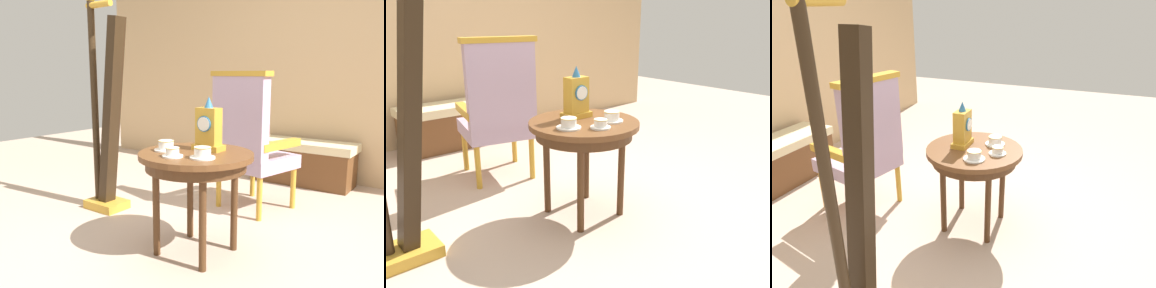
{
  "view_description": "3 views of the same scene",
  "coord_description": "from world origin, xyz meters",
  "views": [
    {
      "loc": [
        1.39,
        -1.9,
        1.12
      ],
      "look_at": [
        -0.04,
        0.03,
        0.69
      ],
      "focal_mm": 36.79,
      "sensor_mm": 36.0,
      "label": 1
    },
    {
      "loc": [
        -1.6,
        -1.87,
        1.3
      ],
      "look_at": [
        -0.04,
        -0.01,
        0.51
      ],
      "focal_mm": 37.59,
      "sensor_mm": 36.0,
      "label": 2
    },
    {
      "loc": [
        -2.17,
        -0.84,
        1.64
      ],
      "look_at": [
        -0.0,
        0.07,
        0.68
      ],
      "focal_mm": 32.7,
      "sensor_mm": 36.0,
      "label": 3
    }
  ],
  "objects": [
    {
      "name": "teacup_left",
      "position": [
        -0.16,
        -0.08,
        0.68
      ],
      "size": [
        0.15,
        0.15,
        0.07
      ],
      "color": "white",
      "rests_on": "side_table"
    },
    {
      "name": "harp",
      "position": [
        -1.04,
        0.22,
        0.71
      ],
      "size": [
        0.4,
        0.24,
        1.76
      ],
      "color": "gold",
      "rests_on": "ground"
    },
    {
      "name": "ground_plane",
      "position": [
        0.0,
        0.0,
        0.0
      ],
      "size": [
        10.0,
        10.0,
        0.0
      ],
      "primitive_type": "plane",
      "color": "#BCA38E"
    },
    {
      "name": "side_table",
      "position": [
        0.02,
        -0.01,
        0.57
      ],
      "size": [
        0.7,
        0.7,
        0.65
      ],
      "color": "brown",
      "rests_on": "ground"
    },
    {
      "name": "mantel_clock",
      "position": [
        0.04,
        0.09,
        0.78
      ],
      "size": [
        0.19,
        0.11,
        0.34
      ],
      "color": "gold",
      "rests_on": "side_table"
    },
    {
      "name": "armchair",
      "position": [
        -0.1,
        0.88,
        0.59
      ],
      "size": [
        0.64,
        0.63,
        1.14
      ],
      "color": "#B299B7",
      "rests_on": "ground"
    },
    {
      "name": "wall_back",
      "position": [
        0.0,
        2.25,
        1.4
      ],
      "size": [
        6.0,
        0.1,
        2.8
      ],
      "primitive_type": "cube",
      "color": "tan",
      "rests_on": "ground"
    },
    {
      "name": "window_bench",
      "position": [
        -0.05,
        1.95,
        0.22
      ],
      "size": [
        1.04,
        0.4,
        0.44
      ],
      "color": "beige",
      "rests_on": "ground"
    },
    {
      "name": "teacup_right",
      "position": [
        -0.01,
        -0.19,
        0.67
      ],
      "size": [
        0.12,
        0.12,
        0.06
      ],
      "color": "white",
      "rests_on": "side_table"
    },
    {
      "name": "teacup_center",
      "position": [
        0.15,
        -0.12,
        0.68
      ],
      "size": [
        0.15,
        0.15,
        0.07
      ],
      "color": "white",
      "rests_on": "side_table"
    }
  ]
}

